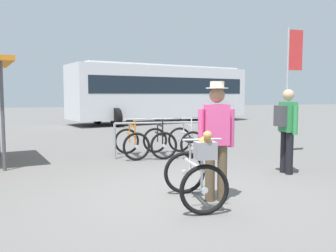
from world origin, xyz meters
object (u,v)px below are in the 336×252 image
object	(u,v)px
featured_bicycle	(196,171)
pedestrian_with_backpack	(287,126)
racked_bike_white	(186,141)
racked_bike_black	(159,141)
person_with_featured_bike	(216,136)
racked_bike_orange	(131,142)
banner_flag	(292,67)
bus_distant	(162,91)

from	to	relation	value
featured_bicycle	pedestrian_with_backpack	bearing A→B (deg)	28.92
racked_bike_white	featured_bicycle	xyz separation A→B (m)	(-1.37, -3.96, 0.12)
racked_bike_black	person_with_featured_bike	size ratio (longest dim) A/B	0.66
featured_bicycle	person_with_featured_bike	distance (m)	0.61
racked_bike_white	pedestrian_with_backpack	world-z (taller)	pedestrian_with_backpack
racked_bike_white	pedestrian_with_backpack	bearing A→B (deg)	-67.58
racked_bike_black	featured_bicycle	xyz separation A→B (m)	(-0.67, -4.03, 0.12)
racked_bike_orange	featured_bicycle	xyz separation A→B (m)	(0.03, -4.09, 0.12)
featured_bicycle	racked_bike_orange	bearing A→B (deg)	90.39
pedestrian_with_backpack	person_with_featured_bike	bearing A→B (deg)	-149.68
featured_bicycle	person_with_featured_bike	world-z (taller)	person_with_featured_bike
banner_flag	racked_bike_orange	bearing A→B (deg)	167.19
pedestrian_with_backpack	racked_bike_white	bearing A→B (deg)	112.42
racked_bike_white	racked_bike_black	bearing A→B (deg)	174.81
racked_bike_white	banner_flag	size ratio (longest dim) A/B	0.36
pedestrian_with_backpack	bus_distant	world-z (taller)	bus_distant
racked_bike_black	racked_bike_white	bearing A→B (deg)	-5.19
bus_distant	featured_bicycle	bearing A→B (deg)	-105.13
racked_bike_orange	bus_distant	bearing A→B (deg)	69.12
pedestrian_with_backpack	banner_flag	bearing A→B (deg)	51.31
racked_bike_orange	racked_bike_white	bearing A→B (deg)	-5.19
racked_bike_white	banner_flag	world-z (taller)	banner_flag
racked_bike_white	featured_bicycle	bearing A→B (deg)	-109.02
racked_bike_orange	racked_bike_black	xyz separation A→B (m)	(0.70, -0.06, 0.00)
racked_bike_white	bus_distant	xyz separation A→B (m)	(2.50, 10.35, 1.37)
racked_bike_white	person_with_featured_bike	size ratio (longest dim) A/B	0.66
racked_bike_orange	person_with_featured_bike	xyz separation A→B (m)	(0.40, -3.95, 0.58)
racked_bike_orange	featured_bicycle	world-z (taller)	featured_bicycle
racked_bike_orange	racked_bike_black	distance (m)	0.70
pedestrian_with_backpack	bus_distant	size ratio (longest dim) A/B	0.16
racked_bike_black	featured_bicycle	size ratio (longest dim) A/B	0.92
featured_bicycle	pedestrian_with_backpack	xyz separation A→B (m)	(2.44, 1.35, 0.45)
bus_distant	banner_flag	bearing A→B (deg)	-89.74
person_with_featured_bike	bus_distant	bearing A→B (deg)	76.12
racked_bike_white	banner_flag	xyz separation A→B (m)	(2.55, -0.77, 1.86)
person_with_featured_bike	bus_distant	xyz separation A→B (m)	(3.50, 14.18, 0.79)
featured_bicycle	person_with_featured_bike	bearing A→B (deg)	20.31
featured_bicycle	person_with_featured_bike	size ratio (longest dim) A/B	0.72
racked_bike_white	featured_bicycle	distance (m)	4.19
person_with_featured_bike	pedestrian_with_backpack	xyz separation A→B (m)	(2.08, 1.21, -0.01)
racked_bike_black	featured_bicycle	world-z (taller)	featured_bicycle
racked_bike_black	banner_flag	distance (m)	3.84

